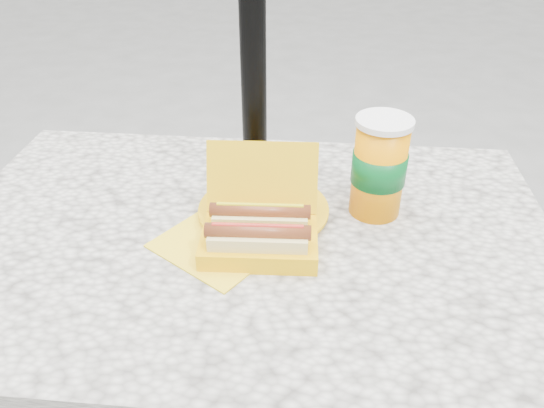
# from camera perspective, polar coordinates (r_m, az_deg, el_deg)

# --- Properties ---
(picnic_table) EXTENTS (1.20, 0.80, 0.75)m
(picnic_table) POSITION_cam_1_polar(r_m,az_deg,el_deg) (1.10, -2.65, -7.60)
(picnic_table) COLOR beige
(picnic_table) RESTS_ON ground
(umbrella_pole) EXTENTS (0.05, 0.05, 2.20)m
(umbrella_pole) POSITION_cam_1_polar(r_m,az_deg,el_deg) (1.02, -2.10, 18.49)
(umbrella_pole) COLOR black
(umbrella_pole) RESTS_ON ground
(hotdog_box) EXTENTS (0.22, 0.20, 0.17)m
(hotdog_box) POSITION_cam_1_polar(r_m,az_deg,el_deg) (0.97, -1.35, -2.94)
(hotdog_box) COLOR #E0AA0C
(hotdog_box) RESTS_ON picnic_table
(fries_plate) EXTENTS (0.35, 0.37, 0.05)m
(fries_plate) POSITION_cam_1_polar(r_m,az_deg,el_deg) (1.07, -1.24, -0.68)
(fries_plate) COLOR yellow
(fries_plate) RESTS_ON picnic_table
(soda_cup) EXTENTS (0.11, 0.11, 0.21)m
(soda_cup) POSITION_cam_1_polar(r_m,az_deg,el_deg) (1.06, 11.44, 3.93)
(soda_cup) COLOR #FF9000
(soda_cup) RESTS_ON picnic_table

